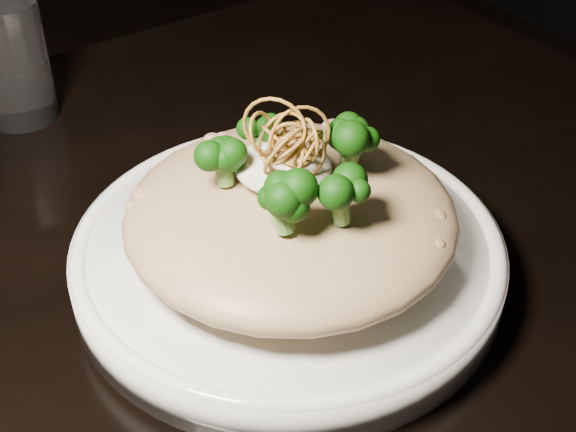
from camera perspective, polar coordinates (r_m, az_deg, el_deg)
name	(u,v)px	position (r m, az deg, el deg)	size (l,w,h in m)	color
table	(170,355)	(0.67, -8.42, -9.78)	(1.10, 0.80, 0.75)	black
plate	(288,257)	(0.60, 0.00, -2.93)	(0.32, 0.32, 0.03)	white
risotto	(291,214)	(0.57, 0.19, 0.12)	(0.24, 0.24, 0.05)	brown
broccoli	(292,153)	(0.54, 0.27, 4.52)	(0.15, 0.15, 0.05)	black
cheese	(283,167)	(0.55, -0.34, 3.54)	(0.07, 0.07, 0.02)	silver
shallots	(288,131)	(0.53, -0.02, 6.06)	(0.07, 0.07, 0.04)	brown
drinking_glass	(12,62)	(0.81, -19.01, 10.35)	(0.07, 0.07, 0.12)	silver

